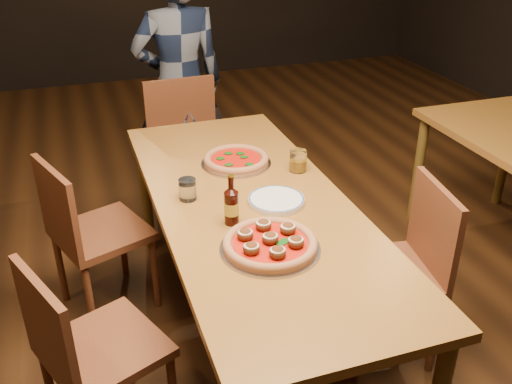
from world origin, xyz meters
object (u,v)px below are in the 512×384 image
object	(u,v)px
chair_main_nw	(104,346)
pizza_margherita	(236,160)
amber_glass	(298,161)
water_glass	(188,189)
diner	(180,86)
table_main	(252,216)
beer_bottle	(231,207)
plate_stack	(276,201)
pizza_meatball	(270,243)
chair_main_sw	(102,231)
chair_main_e	(387,271)
chair_end	(191,156)

from	to	relation	value
chair_main_nw	pizza_margherita	size ratio (longest dim) A/B	2.54
pizza_margherita	amber_glass	bearing A→B (deg)	-32.88
water_glass	diner	distance (m)	1.41
table_main	beer_bottle	xyz separation A→B (m)	(-0.13, -0.15, 0.15)
plate_stack	water_glass	world-z (taller)	water_glass
pizza_meatball	diner	world-z (taller)	diner
plate_stack	table_main	bearing A→B (deg)	153.24
pizza_meatball	plate_stack	distance (m)	0.36
table_main	water_glass	xyz separation A→B (m)	(-0.26, 0.11, 0.12)
table_main	chair_main_sw	world-z (taller)	chair_main_sw
pizza_margherita	plate_stack	xyz separation A→B (m)	(0.05, -0.43, -0.01)
pizza_meatball	amber_glass	xyz separation A→B (m)	(0.35, 0.59, 0.02)
amber_glass	plate_stack	bearing A→B (deg)	-128.17
plate_stack	chair_main_nw	bearing A→B (deg)	-159.98
chair_main_nw	plate_stack	world-z (taller)	chair_main_nw
chair_main_e	water_glass	size ratio (longest dim) A/B	9.37
chair_main_e	amber_glass	world-z (taller)	chair_main_e
amber_glass	pizza_margherita	bearing A→B (deg)	147.12
pizza_margherita	water_glass	bearing A→B (deg)	-137.47
chair_main_sw	diner	size ratio (longest dim) A/B	0.54
chair_end	pizza_meatball	bearing A→B (deg)	-93.15
pizza_meatball	pizza_margherita	distance (m)	0.76
chair_main_sw	amber_glass	world-z (taller)	chair_main_sw
pizza_margherita	amber_glass	xyz separation A→B (m)	(0.26, -0.17, 0.03)
pizza_margherita	plate_stack	world-z (taller)	pizza_margherita
pizza_meatball	pizza_margherita	world-z (taller)	pizza_meatball
pizza_meatball	diner	distance (m)	1.87
amber_glass	chair_main_nw	bearing A→B (deg)	-150.99
chair_main_nw	chair_end	world-z (taller)	chair_end
pizza_meatball	chair_end	bearing A→B (deg)	88.81
chair_main_e	beer_bottle	xyz separation A→B (m)	(-0.67, 0.12, 0.38)
chair_main_nw	plate_stack	distance (m)	0.90
chair_main_e	pizza_margherita	world-z (taller)	chair_main_e
chair_main_nw	chair_end	xyz separation A→B (m)	(0.67, 1.47, 0.05)
chair_main_nw	amber_glass	world-z (taller)	chair_main_nw
chair_main_sw	pizza_margherita	distance (m)	0.75
beer_bottle	water_glass	xyz separation A→B (m)	(-0.12, 0.25, -0.03)
pizza_meatball	amber_glass	size ratio (longest dim) A/B	3.70
chair_main_sw	beer_bottle	bearing A→B (deg)	-162.34
chair_main_sw	chair_main_e	xyz separation A→B (m)	(1.16, -0.75, -0.00)
chair_end	pizza_meatball	size ratio (longest dim) A/B	2.54
amber_glass	diner	world-z (taller)	diner
chair_main_e	chair_main_nw	bearing A→B (deg)	-78.40
amber_glass	diner	bearing A→B (deg)	102.91
table_main	beer_bottle	distance (m)	0.25
pizza_meatball	water_glass	bearing A→B (deg)	112.90
chair_main_sw	pizza_margherita	bearing A→B (deg)	-118.69
water_glass	diner	xyz separation A→B (m)	(0.26, 1.39, 0.02)
pizza_margherita	chair_main_e	bearing A→B (deg)	-52.77
chair_main_nw	beer_bottle	bearing A→B (deg)	-94.23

